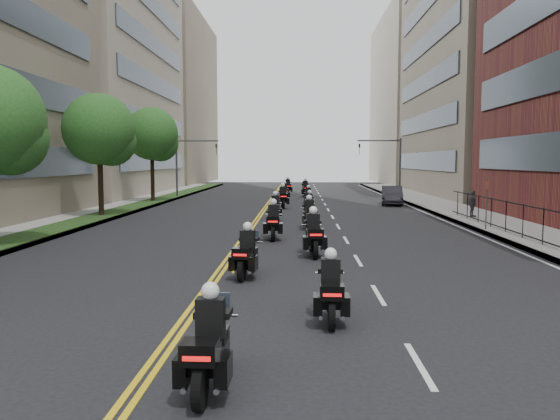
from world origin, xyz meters
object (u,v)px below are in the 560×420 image
Objects in this scene: motorcycle_1 at (331,293)px; motorcycle_2 at (247,255)px; motorcycle_5 at (309,215)px; motorcycle_12 at (288,187)px; motorcycle_0 at (209,348)px; motorcycle_6 at (275,209)px; motorcycle_9 at (308,197)px; pedestrian_c at (473,204)px; motorcycle_11 at (305,190)px; motorcycle_4 at (273,223)px; parked_sedan at (392,195)px; motorcycle_3 at (313,236)px; motorcycle_8 at (283,198)px; motorcycle_10 at (285,193)px; motorcycle_7 at (309,204)px.

motorcycle_2 is (-2.31, 4.56, 0.02)m from motorcycle_1.
motorcycle_12 is at bearing 86.53° from motorcycle_5.
motorcycle_5 reaches higher than motorcycle_0.
motorcycle_6 reaches higher than motorcycle_9.
pedestrian_c is at bearing 19.87° from motorcycle_5.
motorcycle_11 reaches higher than pedestrian_c.
motorcycle_0 is at bearing -92.25° from motorcycle_4.
motorcycle_9 is 8.59m from motorcycle_11.
motorcycle_0 is at bearing -96.21° from parked_sedan.
motorcycle_3 is 7.96m from motorcycle_5.
motorcycle_8 is (0.21, 8.35, 0.05)m from motorcycle_6.
motorcycle_0 is 0.90× the size of motorcycle_8.
motorcycle_4 is 1.06× the size of motorcycle_10.
motorcycle_7 is 1.34× the size of pedestrian_c.
motorcycle_1 reaches higher than parked_sedan.
motorcycle_6 is 1.47× the size of pedestrian_c.
pedestrian_c reaches higher than motorcycle_1.
motorcycle_1 is 28.93m from motorcycle_8.
pedestrian_c is at bearing -15.07° from motorcycle_7.
motorcycle_5 is 1.03× the size of motorcycle_6.
motorcycle_8 reaches higher than motorcycle_12.
pedestrian_c reaches higher than motorcycle_7.
motorcycle_11 is (1.79, 28.38, 0.01)m from motorcycle_4.
motorcycle_3 is at bearing 135.20° from pedestrian_c.
motorcycle_3 is 1.07× the size of motorcycle_6.
pedestrian_c is at bearing 66.06° from motorcycle_0.
motorcycle_11 reaches higher than motorcycle_10.
motorcycle_1 is at bearing -86.20° from motorcycle_7.
motorcycle_0 is at bearing -90.41° from motorcycle_7.
motorcycle_12 reaches higher than motorcycle_3.
motorcycle_4 is 1.06× the size of motorcycle_6.
motorcycle_6 is 11.99m from pedestrian_c.
motorcycle_3 is 1.17× the size of motorcycle_7.
motorcycle_3 is 4.55m from motorcycle_4.
motorcycle_5 reaches higher than motorcycle_10.
motorcycle_2 is at bearing -122.73° from motorcycle_3.
motorcycle_12 is (-0.00, 32.49, 0.01)m from motorcycle_4.
motorcycle_2 reaches higher than motorcycle_1.
motorcycle_3 is 0.99× the size of motorcycle_8.
motorcycle_1 is at bearing -96.33° from motorcycle_5.
motorcycle_11 reaches higher than motorcycle_7.
motorcycle_8 is at bearing -94.23° from motorcycle_12.
motorcycle_0 is 4.27m from motorcycle_1.
motorcycle_10 is at bearing -119.54° from motorcycle_11.
motorcycle_4 is at bearing -94.46° from motorcycle_8.
motorcycle_1 is at bearing 62.01° from motorcycle_0.
motorcycle_2 is 0.92× the size of motorcycle_4.
motorcycle_2 is 40.55m from motorcycle_12.
motorcycle_4 is 21.39m from parked_sedan.
motorcycle_4 is at bearing -98.09° from motorcycle_9.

